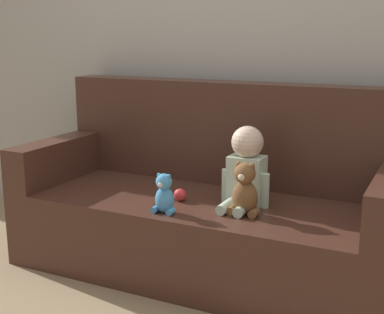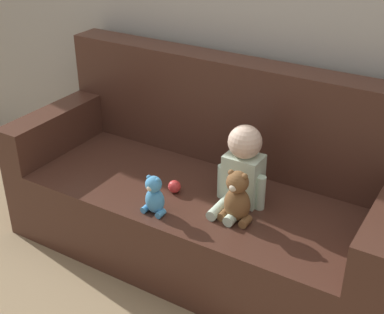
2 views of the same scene
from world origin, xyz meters
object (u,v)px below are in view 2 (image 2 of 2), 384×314
(person_baby, at_px, (242,168))
(toy_ball, at_px, (174,187))
(plush_toy_side, at_px, (154,196))
(teddy_bear_brown, at_px, (237,198))
(couch, at_px, (209,193))

(person_baby, xyz_separation_m, toy_ball, (-0.32, -0.10, -0.15))
(plush_toy_side, height_order, toy_ball, plush_toy_side)
(plush_toy_side, bearing_deg, teddy_bear_brown, 22.21)
(couch, relative_size, person_baby, 5.07)
(couch, bearing_deg, toy_ball, -115.86)
(couch, height_order, plush_toy_side, couch)
(toy_ball, bearing_deg, couch, 64.14)
(teddy_bear_brown, relative_size, toy_ball, 3.97)
(couch, height_order, teddy_bear_brown, couch)
(couch, relative_size, toy_ball, 31.28)
(couch, bearing_deg, plush_toy_side, -100.70)
(couch, distance_m, plush_toy_side, 0.42)
(plush_toy_side, bearing_deg, person_baby, 44.26)
(couch, xyz_separation_m, plush_toy_side, (-0.07, -0.38, 0.16))
(person_baby, distance_m, toy_ball, 0.36)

